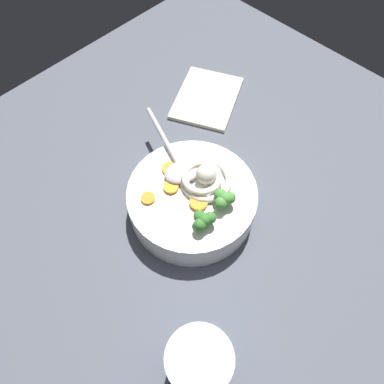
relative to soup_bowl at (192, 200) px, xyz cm
name	(u,v)px	position (x,y,z in cm)	size (l,w,h in cm)	color
table_slab	(211,214)	(-2.33, 2.23, -4.84)	(97.77, 97.77, 4.03)	#474C56
soup_bowl	(192,200)	(0.00, 0.00, 0.00)	(20.78, 20.78, 5.47)	white
noodle_pile	(205,178)	(-2.80, 0.14, 3.81)	(9.33, 9.15, 3.75)	silver
soup_spoon	(179,165)	(-1.79, -4.70, 3.44)	(9.30, 17.28, 1.60)	#B7B7BC
broccoli_floret_center	(224,198)	(-1.77, 5.08, 4.53)	(3.80, 3.27, 3.01)	#7A9E60
broccoli_floret_rear	(203,220)	(3.04, 5.31, 4.48)	(3.70, 3.18, 2.93)	#7A9E60
carrot_slice_near_spoon	(148,198)	(5.69, -3.99, 2.89)	(2.23, 2.23, 0.50)	orange
carrot_slice_far	(170,169)	(-0.56, -5.59, 2.84)	(2.64, 2.64, 0.40)	orange
carrot_slice_extra_a	(171,187)	(1.81, -2.86, 2.95)	(2.42, 2.42, 0.62)	orange
carrot_slice_front	(200,204)	(0.84, 2.46, 2.99)	(2.82, 2.82, 0.70)	orange
drinking_glass	(199,366)	(17.44, 18.18, 2.81)	(7.94, 7.94, 11.27)	silver
folded_napkin	(207,98)	(-20.42, -15.73, -2.42)	(15.04, 11.63, 0.80)	beige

